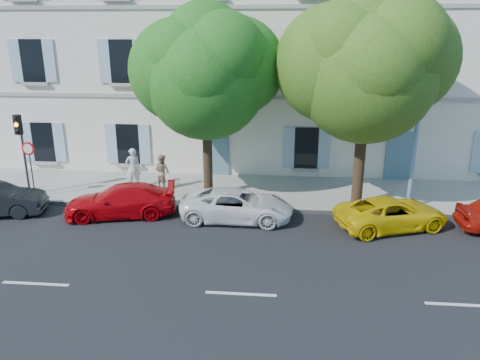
# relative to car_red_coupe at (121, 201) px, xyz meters

# --- Properties ---
(ground) EXTENTS (90.00, 90.00, 0.00)m
(ground) POSITION_rel_car_red_coupe_xyz_m (5.24, -1.32, -0.62)
(ground) COLOR black
(sidewalk) EXTENTS (36.00, 4.50, 0.15)m
(sidewalk) POSITION_rel_car_red_coupe_xyz_m (5.24, 3.13, -0.55)
(sidewalk) COLOR #A09E96
(sidewalk) RESTS_ON ground
(kerb) EXTENTS (36.00, 0.16, 0.16)m
(kerb) POSITION_rel_car_red_coupe_xyz_m (5.24, 0.96, -0.54)
(kerb) COLOR #9E998E
(kerb) RESTS_ON ground
(building) EXTENTS (28.00, 7.00, 12.00)m
(building) POSITION_rel_car_red_coupe_xyz_m (5.24, 8.88, 5.38)
(building) COLOR silver
(building) RESTS_ON ground
(car_red_coupe) EXTENTS (4.57, 2.62, 1.25)m
(car_red_coupe) POSITION_rel_car_red_coupe_xyz_m (0.00, 0.00, 0.00)
(car_red_coupe) COLOR #BE050C
(car_red_coupe) RESTS_ON ground
(car_white_coupe) EXTENTS (4.33, 2.04, 1.20)m
(car_white_coupe) POSITION_rel_car_red_coupe_xyz_m (4.60, 0.01, -0.03)
(car_white_coupe) COLOR white
(car_white_coupe) RESTS_ON ground
(car_yellow_supercar) EXTENTS (4.55, 3.18, 1.15)m
(car_yellow_supercar) POSITION_rel_car_red_coupe_xyz_m (10.38, -0.25, -0.05)
(car_yellow_supercar) COLOR yellow
(car_yellow_supercar) RESTS_ON ground
(tree_left) EXTENTS (5.01, 5.01, 7.77)m
(tree_left) POSITION_rel_car_red_coupe_xyz_m (3.13, 2.27, 4.53)
(tree_left) COLOR #3A2819
(tree_left) RESTS_ON sidewalk
(tree_right) EXTENTS (5.38, 5.38, 8.29)m
(tree_right) POSITION_rel_car_red_coupe_xyz_m (9.37, 1.66, 4.84)
(tree_right) COLOR #3A2819
(tree_right) RESTS_ON sidewalk
(traffic_light) EXTENTS (0.32, 0.40, 3.54)m
(traffic_light) POSITION_rel_car_red_coupe_xyz_m (-4.68, 1.54, 2.09)
(traffic_light) COLOR #383A3D
(traffic_light) RESTS_ON sidewalk
(road_sign) EXTENTS (0.57, 0.10, 2.45)m
(road_sign) POSITION_rel_car_red_coupe_xyz_m (-4.26, 1.29, 1.29)
(road_sign) COLOR #383A3D
(road_sign) RESTS_ON sidewalk
(street_lamp) EXTENTS (0.31, 1.75, 8.20)m
(street_lamp) POSITION_rel_car_red_coupe_xyz_m (11.40, 1.31, 4.17)
(street_lamp) COLOR #7293BF
(street_lamp) RESTS_ON sidewalk
(pedestrian_a) EXTENTS (0.80, 0.71, 1.83)m
(pedestrian_a) POSITION_rel_car_red_coupe_xyz_m (-0.43, 3.04, 0.44)
(pedestrian_a) COLOR silver
(pedestrian_a) RESTS_ON sidewalk
(pedestrian_b) EXTENTS (0.97, 0.92, 1.59)m
(pedestrian_b) POSITION_rel_car_red_coupe_xyz_m (0.93, 2.96, 0.32)
(pedestrian_b) COLOR tan
(pedestrian_b) RESTS_ON sidewalk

